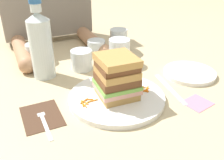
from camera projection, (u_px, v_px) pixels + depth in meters
ground_plane at (117, 100)px, 0.77m from camera, size 3.00×3.00×0.00m
main_plate at (116, 98)px, 0.76m from camera, size 0.29×0.29×0.02m
sandwich at (116, 78)px, 0.73m from camera, size 0.12×0.12×0.13m
carrot_shred_0 at (84, 101)px, 0.73m from camera, size 0.03×0.02×0.00m
carrot_shred_1 at (92, 100)px, 0.73m from camera, size 0.03×0.00×0.00m
carrot_shred_2 at (89, 99)px, 0.74m from camera, size 0.02×0.01×0.00m
carrot_shred_3 at (85, 105)px, 0.71m from camera, size 0.02×0.02×0.00m
carrot_shred_4 at (82, 103)px, 0.72m from camera, size 0.01×0.03×0.00m
carrot_shred_5 at (85, 102)px, 0.72m from camera, size 0.01×0.02×0.00m
carrot_shred_6 at (84, 104)px, 0.71m from camera, size 0.01×0.03×0.00m
carrot_shred_7 at (146, 89)px, 0.79m from camera, size 0.03×0.01×0.00m
carrot_shred_8 at (142, 88)px, 0.80m from camera, size 0.03×0.01×0.00m
carrot_shred_9 at (141, 87)px, 0.80m from camera, size 0.02×0.02×0.00m
carrot_shred_10 at (145, 91)px, 0.78m from camera, size 0.02×0.02×0.00m
carrot_shred_11 at (137, 89)px, 0.79m from camera, size 0.03×0.02×0.00m
carrot_shred_12 at (147, 87)px, 0.80m from camera, size 0.02×0.02×0.00m
carrot_shred_13 at (144, 90)px, 0.78m from camera, size 0.02×0.01×0.00m
carrot_shred_14 at (139, 87)px, 0.80m from camera, size 0.03×0.01×0.00m
carrot_shred_15 at (147, 90)px, 0.78m from camera, size 0.02×0.02×0.00m
napkin_dark at (42, 116)px, 0.69m from camera, size 0.10×0.14×0.00m
fork at (43, 119)px, 0.67m from camera, size 0.02×0.17×0.00m
knife at (171, 89)px, 0.82m from camera, size 0.04×0.20×0.00m
juice_glass at (119, 53)px, 0.98m from camera, size 0.08×0.08×0.10m
water_bottle at (41, 44)px, 0.85m from camera, size 0.08×0.08×0.27m
empty_tumbler_0 at (96, 49)px, 1.04m from camera, size 0.07×0.07×0.07m
empty_tumbler_1 at (82, 60)px, 0.94m from camera, size 0.08×0.08×0.07m
empty_tumbler_2 at (37, 53)px, 1.00m from camera, size 0.08×0.08×0.07m
empty_tumbler_3 at (119, 41)px, 1.08m from camera, size 0.07×0.07×0.10m
side_plate at (189, 73)px, 0.91m from camera, size 0.18×0.18×0.01m
napkin_pink at (197, 103)px, 0.75m from camera, size 0.09×0.09×0.00m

